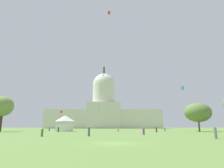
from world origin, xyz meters
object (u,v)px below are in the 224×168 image
at_px(tree_west_mid, 2,106).
at_px(kite_green_high, 103,75).
at_px(kite_yellow_high, 94,21).
at_px(kite_turquoise_low, 99,106).
at_px(kite_lime_low, 51,107).
at_px(person_black_front_right, 58,130).
at_px(kite_red_high, 109,13).
at_px(person_maroon_back_center, 156,130).
at_px(person_olive_back_left, 42,133).
at_px(event_tent, 65,123).
at_px(person_denim_mid_right, 89,132).
at_px(person_purple_front_center, 144,131).
at_px(person_denim_near_tree_west, 49,129).
at_px(kite_white_high, 154,60).
at_px(kite_pink_mid, 114,102).
at_px(kite_magenta_low, 61,112).
at_px(capitol_building, 104,111).
at_px(person_grey_near_tree_east, 215,133).
at_px(person_teal_lawn_far_right, 165,129).
at_px(kite_cyan_low, 183,88).
at_px(kite_violet_low, 107,111).
at_px(tree_east_mid, 198,112).
at_px(person_tan_deep_crowd, 118,130).

distance_m(tree_west_mid, kite_green_high, 108.25).
relative_size(kite_yellow_high, kite_turquoise_low, 0.82).
bearing_deg(kite_yellow_high, kite_lime_low, 138.48).
relative_size(person_black_front_right, kite_red_high, 0.49).
distance_m(person_maroon_back_center, kite_yellow_high, 69.54).
bearing_deg(person_olive_back_left, event_tent, 43.87).
distance_m(event_tent, kite_green_high, 101.63).
bearing_deg(person_denim_mid_right, kite_red_high, 41.40).
distance_m(person_denim_mid_right, kite_yellow_high, 81.80).
xyz_separation_m(person_purple_front_center, kite_yellow_high, (-14.72, 52.62, 55.75)).
relative_size(person_denim_near_tree_west, kite_white_high, 1.09).
distance_m(kite_pink_mid, kite_magenta_low, 67.91).
relative_size(capitol_building, kite_pink_mid, 40.87).
height_order(person_grey_near_tree_east, kite_magenta_low, kite_magenta_low).
relative_size(capitol_building, person_grey_near_tree_east, 71.06).
bearing_deg(person_teal_lawn_far_right, kite_lime_low, 97.13).
bearing_deg(tree_west_mid, person_denim_near_tree_west, 38.13).
height_order(kite_white_high, kite_yellow_high, kite_yellow_high).
bearing_deg(kite_lime_low, kite_pink_mid, 153.11).
relative_size(tree_west_mid, kite_white_high, 8.56).
bearing_deg(event_tent, capitol_building, 89.44).
bearing_deg(person_teal_lawn_far_right, kite_white_high, 40.96).
xyz_separation_m(kite_cyan_low, kite_violet_low, (-20.86, 124.14, 3.28)).
relative_size(person_black_front_right, kite_lime_low, 0.50).
distance_m(person_purple_front_center, person_black_front_right, 32.87).
bearing_deg(tree_east_mid, kite_violet_low, 106.47).
relative_size(tree_east_mid, kite_lime_low, 3.05).
relative_size(person_grey_near_tree_east, kite_pink_mid, 0.58).
height_order(person_purple_front_center, person_teal_lawn_far_right, person_purple_front_center).
bearing_deg(person_purple_front_center, capitol_building, -120.30).
distance_m(event_tent, person_denim_near_tree_west, 9.18).
relative_size(tree_east_mid, kite_pink_mid, 3.49).
height_order(person_grey_near_tree_east, kite_violet_low, kite_violet_low).
bearing_deg(person_black_front_right, kite_lime_low, -162.59).
distance_m(kite_green_high, kite_pink_mid, 24.96).
relative_size(person_teal_lawn_far_right, kite_pink_mid, 0.52).
bearing_deg(tree_east_mid, person_maroon_back_center, -150.95).
height_order(tree_east_mid, person_denim_near_tree_west, tree_east_mid).
relative_size(capitol_building, kite_cyan_low, 117.45).
relative_size(person_maroon_back_center, person_tan_deep_crowd, 1.03).
xyz_separation_m(person_purple_front_center, kite_red_high, (-7.11, 33.55, 48.66)).
bearing_deg(event_tent, person_denim_near_tree_west, 146.12).
bearing_deg(kite_magenta_low, kite_green_high, -72.72).
distance_m(kite_green_high, kite_magenta_low, 70.55).
bearing_deg(kite_magenta_low, kite_pink_mid, -79.24).
xyz_separation_m(person_black_front_right, kite_yellow_high, (8.72, 29.57, 55.68)).
height_order(kite_cyan_low, kite_red_high, kite_red_high).
height_order(person_tan_deep_crowd, kite_white_high, kite_white_high).
bearing_deg(person_teal_lawn_far_right, kite_cyan_low, -129.56).
distance_m(person_denim_mid_right, kite_red_high, 63.50).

